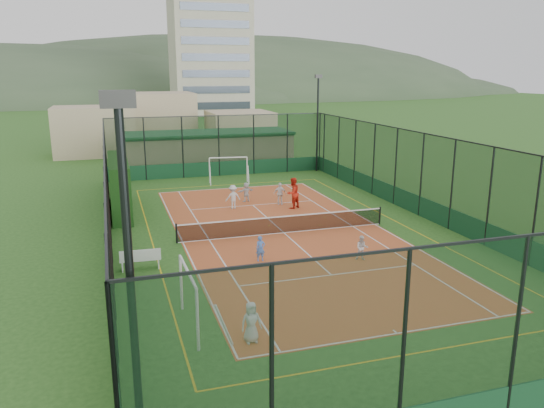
{
  "coord_description": "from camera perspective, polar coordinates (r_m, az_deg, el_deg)",
  "views": [
    {
      "loc": [
        -8.82,
        -26.06,
        8.57
      ],
      "look_at": [
        -0.12,
        1.82,
        1.2
      ],
      "focal_mm": 35.0,
      "sensor_mm": 36.0,
      "label": 1
    }
  ],
  "objects": [
    {
      "name": "court_slab",
      "position": [
        28.81,
        1.3,
        -3.14
      ],
      "size": [
        11.17,
        23.97,
        0.01
      ],
      "primitive_type": "cube",
      "color": "#C4622B",
      "rests_on": "ground"
    },
    {
      "name": "clubhouse",
      "position": [
        49.36,
        -6.9,
        5.91
      ],
      "size": [
        15.2,
        7.2,
        3.15
      ],
      "primitive_type": null,
      "color": "tan",
      "rests_on": "ground"
    },
    {
      "name": "child_far_left",
      "position": [
        33.72,
        -4.22,
        0.76
      ],
      "size": [
        1.05,
        0.68,
        1.53
      ],
      "primitive_type": "imported",
      "rotation": [
        0.0,
        0.0,
        3.26
      ],
      "color": "silver",
      "rests_on": "court_slab"
    },
    {
      "name": "apartment_tower",
      "position": [
        110.23,
        -6.73,
        17.41
      ],
      "size": [
        15.0,
        12.0,
        30.0
      ],
      "primitive_type": "cube",
      "color": "beige",
      "rests_on": "ground"
    },
    {
      "name": "child_far_back",
      "position": [
        35.57,
        -2.79,
        1.3
      ],
      "size": [
        1.27,
        0.71,
        1.31
      ],
      "primitive_type": "imported",
      "rotation": [
        0.0,
        0.0,
        3.43
      ],
      "color": "silver",
      "rests_on": "court_slab"
    },
    {
      "name": "child_far_right",
      "position": [
        34.67,
        0.9,
        1.12
      ],
      "size": [
        0.93,
        0.69,
        1.47
      ],
      "primitive_type": "imported",
      "rotation": [
        0.0,
        0.0,
        2.71
      ],
      "color": "white",
      "rests_on": "court_slab"
    },
    {
      "name": "distant_hills",
      "position": [
        176.49,
        -14.72,
        10.92
      ],
      "size": [
        200.0,
        60.0,
        24.0
      ],
      "primitive_type": null,
      "color": "#384C33",
      "rests_on": "ground"
    },
    {
      "name": "futsal_goal_far",
      "position": [
        41.85,
        -4.71,
        3.67
      ],
      "size": [
        3.15,
        1.28,
        1.97
      ],
      "primitive_type": null,
      "rotation": [
        0.0,
        0.0,
        -0.13
      ],
      "color": "white",
      "rests_on": "ground"
    },
    {
      "name": "child_near_mid",
      "position": [
        24.5,
        -1.25,
        -4.82
      ],
      "size": [
        0.44,
        0.29,
        1.19
      ],
      "primitive_type": "imported",
      "rotation": [
        0.0,
        0.0,
        -0.01
      ],
      "color": "#4B7ED6",
      "rests_on": "court_slab"
    },
    {
      "name": "tennis_net",
      "position": [
        28.66,
        1.31,
        -2.13
      ],
      "size": [
        11.67,
        0.12,
        1.06
      ],
      "primitive_type": null,
      "color": "black",
      "rests_on": "ground"
    },
    {
      "name": "hedge_left",
      "position": [
        34.15,
        -16.11,
        1.93
      ],
      "size": [
        1.14,
        7.61,
        3.33
      ],
      "primitive_type": "cube",
      "color": "black",
      "rests_on": "ground"
    },
    {
      "name": "coach",
      "position": [
        33.73,
        2.26,
        1.18
      ],
      "size": [
        1.21,
        1.13,
        1.99
      ],
      "primitive_type": "imported",
      "rotation": [
        0.0,
        0.0,
        3.66
      ],
      "color": "red",
      "rests_on": "court_slab"
    },
    {
      "name": "futsal_goal_near",
      "position": [
        18.4,
        -8.95,
        -10.15
      ],
      "size": [
        3.26,
        1.02,
        2.09
      ],
      "primitive_type": null,
      "rotation": [
        0.0,
        0.0,
        1.59
      ],
      "color": "white",
      "rests_on": "ground"
    },
    {
      "name": "child_near_left",
      "position": [
        17.49,
        -2.26,
        -12.59
      ],
      "size": [
        0.69,
        0.46,
        1.38
      ],
      "primitive_type": "imported",
      "rotation": [
        0.0,
        0.0,
        0.04
      ],
      "color": "silver",
      "rests_on": "court_slab"
    },
    {
      "name": "white_bench",
      "position": [
        24.23,
        -13.99,
        -5.73
      ],
      "size": [
        1.8,
        0.57,
        1.0
      ],
      "primitive_type": null,
      "rotation": [
        0.0,
        0.0,
        -0.05
      ],
      "color": "white",
      "rests_on": "ground"
    },
    {
      "name": "child_near_right",
      "position": [
        24.97,
        9.65,
        -4.68
      ],
      "size": [
        0.7,
        0.63,
        1.17
      ],
      "primitive_type": "imported",
      "rotation": [
        0.0,
        0.0,
        -0.41
      ],
      "color": "silver",
      "rests_on": "court_slab"
    },
    {
      "name": "ground",
      "position": [
        28.81,
        1.3,
        -3.14
      ],
      "size": [
        300.0,
        300.0,
        0.0
      ],
      "primitive_type": "plane",
      "color": "#29551D",
      "rests_on": "ground"
    },
    {
      "name": "tennis_balls",
      "position": [
        30.28,
        2.04,
        -2.2
      ],
      "size": [
        5.18,
        1.46,
        0.07
      ],
      "color": "#CCE033",
      "rests_on": "court_slab"
    },
    {
      "name": "floodlight_sw",
      "position": [
        10.45,
        -14.75,
        -11.5
      ],
      "size": [
        0.6,
        0.26,
        8.25
      ],
      "primitive_type": null,
      "color": "black",
      "rests_on": "ground"
    },
    {
      "name": "floodlight_ne",
      "position": [
        46.29,
        4.91,
        8.6
      ],
      "size": [
        0.6,
        0.26,
        8.25
      ],
      "primitive_type": null,
      "color": "black",
      "rests_on": "ground"
    },
    {
      "name": "perimeter_fence",
      "position": [
        28.17,
        1.33,
        1.72
      ],
      "size": [
        18.12,
        34.12,
        5.0
      ],
      "primitive_type": null,
      "color": "black",
      "rests_on": "ground"
    }
  ]
}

